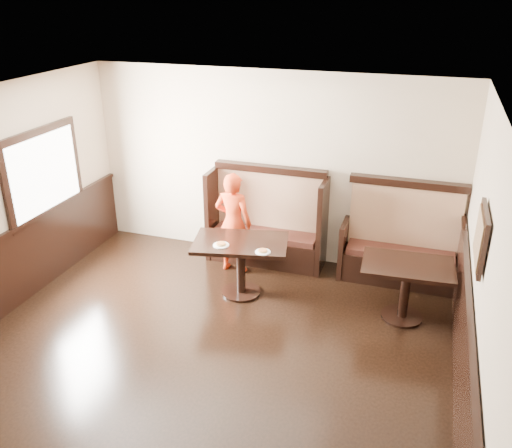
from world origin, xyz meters
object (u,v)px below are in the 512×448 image
at_px(booth_main, 267,227).
at_px(table_neighbor, 406,278).
at_px(child, 233,223).
at_px(table_main, 241,254).
at_px(booth_neighbor, 401,248).

height_order(booth_main, table_neighbor, booth_main).
height_order(table_neighbor, child, child).
height_order(table_main, child, child).
height_order(booth_neighbor, table_main, booth_neighbor).
bearing_deg(table_main, booth_neighbor, 16.18).
relative_size(booth_neighbor, table_neighbor, 1.46).
xyz_separation_m(table_main, child, (-0.32, 0.59, 0.15)).
relative_size(booth_neighbor, child, 1.10).
bearing_deg(booth_main, child, -127.41).
bearing_deg(booth_neighbor, table_main, -151.93).
relative_size(booth_main, table_neighbor, 1.55).
xyz_separation_m(booth_main, child, (-0.36, -0.47, 0.22)).
distance_m(table_main, table_neighbor, 2.13).
xyz_separation_m(booth_main, booth_neighbor, (1.95, -0.00, -0.05)).
bearing_deg(booth_main, table_neighbor, -25.48).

